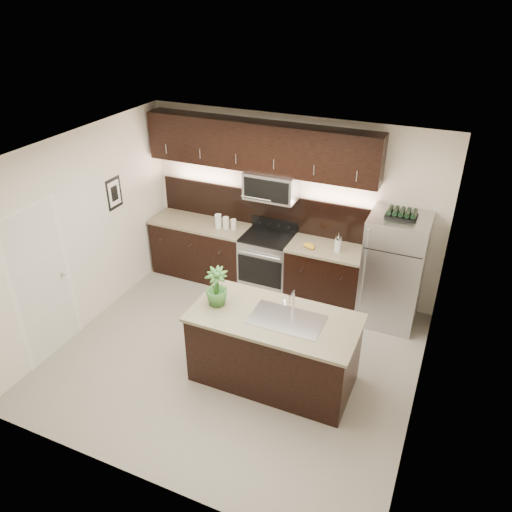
% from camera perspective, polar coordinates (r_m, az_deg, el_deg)
% --- Properties ---
extents(ground, '(4.50, 4.50, 0.00)m').
position_cam_1_polar(ground, '(6.66, -2.38, -11.45)').
color(ground, gray).
rests_on(ground, ground).
extents(room_walls, '(4.52, 4.02, 2.71)m').
position_cam_1_polar(room_walls, '(5.71, -3.90, 1.61)').
color(room_walls, silver).
rests_on(room_walls, ground).
extents(counter_run, '(3.51, 0.65, 0.94)m').
position_cam_1_polar(counter_run, '(7.80, -0.07, -0.47)').
color(counter_run, black).
rests_on(counter_run, ground).
extents(upper_fixtures, '(3.49, 0.40, 1.66)m').
position_cam_1_polar(upper_fixtures, '(7.24, 0.59, 11.57)').
color(upper_fixtures, black).
rests_on(upper_fixtures, counter_run).
extents(island, '(1.96, 0.96, 0.94)m').
position_cam_1_polar(island, '(6.05, 2.04, -10.50)').
color(island, black).
rests_on(island, ground).
extents(sink_faucet, '(0.84, 0.50, 0.28)m').
position_cam_1_polar(sink_faucet, '(5.72, 3.56, -7.09)').
color(sink_faucet, silver).
rests_on(sink_faucet, island).
extents(refrigerator, '(0.79, 0.71, 1.63)m').
position_cam_1_polar(refrigerator, '(7.11, 15.36, -1.63)').
color(refrigerator, '#B2B2B7').
rests_on(refrigerator, ground).
extents(wine_rack, '(0.40, 0.25, 0.10)m').
position_cam_1_polar(wine_rack, '(6.72, 16.32, 4.68)').
color(wine_rack, black).
rests_on(wine_rack, refrigerator).
extents(plant, '(0.31, 0.31, 0.48)m').
position_cam_1_polar(plant, '(5.85, -4.54, -3.53)').
color(plant, '#2F6026').
rests_on(plant, island).
extents(canisters, '(0.33, 0.15, 0.22)m').
position_cam_1_polar(canisters, '(7.71, -3.68, 3.87)').
color(canisters, silver).
rests_on(canisters, counter_run).
extents(french_press, '(0.10, 0.10, 0.28)m').
position_cam_1_polar(french_press, '(7.12, 9.35, 1.29)').
color(french_press, silver).
rests_on(french_press, counter_run).
extents(bananas, '(0.23, 0.21, 0.06)m').
position_cam_1_polar(bananas, '(7.23, 5.87, 1.33)').
color(bananas, gold).
rests_on(bananas, counter_run).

